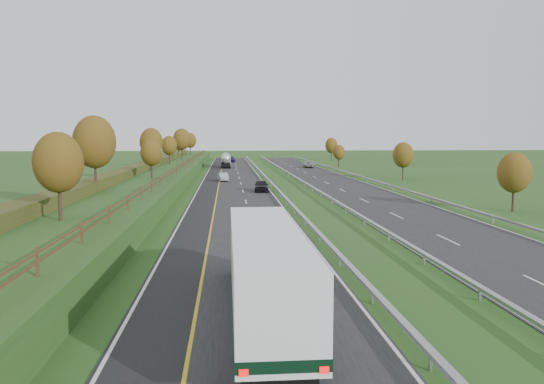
{
  "coord_description": "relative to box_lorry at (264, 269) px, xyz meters",
  "views": [
    {
      "loc": [
        -0.84,
        -26.07,
        7.61
      ],
      "look_at": [
        3.46,
        25.01,
        2.2
      ],
      "focal_mm": 35.0,
      "sensor_mm": 36.0,
      "label": 1
    }
  ],
  "objects": [
    {
      "name": "trees_left",
      "position": [
        -13.22,
        62.0,
        4.04
      ],
      "size": [
        6.64,
        164.3,
        7.66
      ],
      "color": "#2D2116",
      "rests_on": "embankment_left"
    },
    {
      "name": "car_silver_mid",
      "position": [
        -2.18,
        69.16,
        -1.59
      ],
      "size": [
        2.02,
        4.4,
        1.4
      ],
      "primitive_type": "imported",
      "rotation": [
        0.0,
        0.0,
        0.13
      ],
      "color": "#AEADB2",
      "rests_on": "near_carriageway"
    },
    {
      "name": "median_barrier_far",
      "position": [
        10.22,
        65.37,
        -1.72
      ],
      "size": [
        0.32,
        200.0,
        0.71
      ],
      "color": "#95979D",
      "rests_on": "ground"
    },
    {
      "name": "hedge_left",
      "position": [
        -15.58,
        65.37,
        0.22
      ],
      "size": [
        2.2,
        180.0,
        1.1
      ],
      "primitive_type": "cube",
      "color": "#313A17",
      "rests_on": "embankment_left"
    },
    {
      "name": "near_carriageway",
      "position": [
        -0.58,
        65.37,
        -2.31
      ],
      "size": [
        10.5,
        200.0,
        0.04
      ],
      "primitive_type": "cube",
      "color": "black",
      "rests_on": "ground"
    },
    {
      "name": "road_tanker",
      "position": [
        -1.83,
        109.48,
        -0.47
      ],
      "size": [
        2.4,
        11.22,
        3.46
      ],
      "color": "silver",
      "rests_on": "near_carriageway"
    },
    {
      "name": "car_oncoming",
      "position": [
        18.2,
        106.67,
        -1.55
      ],
      "size": [
        3.0,
        5.58,
        1.49
      ],
      "primitive_type": "imported",
      "rotation": [
        0.0,
        0.0,
        3.04
      ],
      "color": "#A8A9AD",
      "rests_on": "far_carriageway"
    },
    {
      "name": "trees_far",
      "position": [
        29.22,
        94.58,
        1.92
      ],
      "size": [
        8.45,
        118.6,
        7.12
      ],
      "color": "#2D2116",
      "rests_on": "ground"
    },
    {
      "name": "outer_barrier_far",
      "position": [
        21.72,
        65.37,
        -1.71
      ],
      "size": [
        0.32,
        200.0,
        0.71
      ],
      "color": "#95979D",
      "rests_on": "ground"
    },
    {
      "name": "hard_shoulder",
      "position": [
        -4.33,
        65.37,
        -2.31
      ],
      "size": [
        3.0,
        200.0,
        0.04
      ],
      "primitive_type": "cube",
      "color": "black",
      "rests_on": "ground"
    },
    {
      "name": "fence_left",
      "position": [
        -9.08,
        64.96,
        0.4
      ],
      "size": [
        0.12,
        189.06,
        1.2
      ],
      "color": "#422B19",
      "rests_on": "embankment_left"
    },
    {
      "name": "far_carriageway",
      "position": [
        15.92,
        65.37,
        -2.31
      ],
      "size": [
        10.5,
        200.0,
        0.04
      ],
      "primitive_type": "cube",
      "color": "black",
      "rests_on": "ground"
    },
    {
      "name": "embankment_left",
      "position": [
        -13.58,
        65.37,
        -1.33
      ],
      "size": [
        12.0,
        200.0,
        2.0
      ],
      "primitive_type": "cube",
      "color": "#264D1B",
      "rests_on": "ground"
    },
    {
      "name": "box_lorry",
      "position": [
        0.0,
        0.0,
        0.0
      ],
      "size": [
        2.58,
        16.28,
        4.06
      ],
      "color": "black",
      "rests_on": "near_carriageway"
    },
    {
      "name": "lane_markings",
      "position": [
        5.82,
        65.25,
        -2.28
      ],
      "size": [
        26.75,
        200.0,
        0.01
      ],
      "color": "silver",
      "rests_on": "near_carriageway"
    },
    {
      "name": "ground",
      "position": [
        7.42,
        60.37,
        -2.33
      ],
      "size": [
        400.0,
        400.0,
        0.0
      ],
      "primitive_type": "plane",
      "color": "#264D1B",
      "rests_on": "ground"
    },
    {
      "name": "car_dark_near",
      "position": [
        3.22,
        51.81,
        -1.49
      ],
      "size": [
        2.11,
        4.78,
        1.6
      ],
      "primitive_type": "imported",
      "rotation": [
        0.0,
        0.0,
        -0.05
      ],
      "color": "black",
      "rests_on": "near_carriageway"
    },
    {
      "name": "median_barrier_near",
      "position": [
        5.12,
        65.37,
        -1.72
      ],
      "size": [
        0.32,
        200.0,
        0.71
      ],
      "color": "#95979D",
      "rests_on": "ground"
    },
    {
      "name": "car_small_far",
      "position": [
        -0.39,
        135.43,
        -1.5
      ],
      "size": [
        2.49,
        5.57,
        1.59
      ],
      "primitive_type": "imported",
      "rotation": [
        0.0,
        0.0,
        0.05
      ],
      "color": "#191542",
      "rests_on": "near_carriageway"
    }
  ]
}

